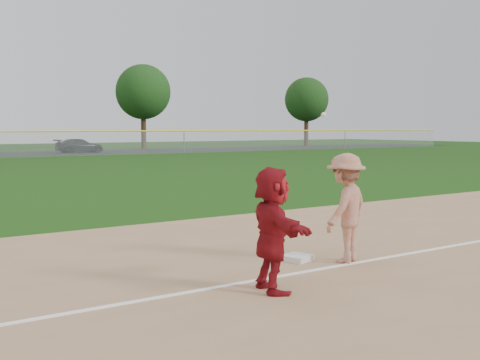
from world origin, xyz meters
TOP-DOWN VIEW (x-y plane):
  - ground at (0.00, 0.00)m, footprint 160.00×160.00m
  - foul_line at (0.00, -0.80)m, footprint 60.00×0.10m
  - first_base at (0.10, -0.10)m, footprint 0.54×0.54m
  - base_runner at (-1.42, -1.40)m, footprint 0.94×1.70m
  - car_right at (12.30, 45.77)m, footprint 4.43×1.96m
  - first_base_play at (0.72, -0.62)m, footprint 1.37×1.10m
  - tree_3 at (22.00, 52.80)m, footprint 6.00×6.00m
  - tree_4 at (44.00, 51.20)m, footprint 5.60×5.60m

SIDE VIEW (x-z plane):
  - ground at x=0.00m, z-range 0.00..0.00m
  - foul_line at x=0.00m, z-range 0.02..0.03m
  - first_base at x=0.10m, z-range 0.02..0.12m
  - car_right at x=12.30m, z-range 0.01..1.27m
  - base_runner at x=-1.42m, z-range 0.02..1.77m
  - first_base_play at x=0.72m, z-range -0.32..2.21m
  - tree_4 at x=44.00m, z-range 1.51..10.18m
  - tree_3 at x=22.00m, z-range 1.57..10.76m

